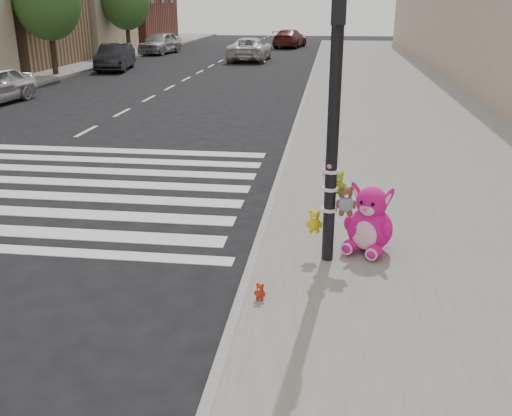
% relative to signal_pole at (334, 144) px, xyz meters
% --- Properties ---
extents(ground, '(120.00, 120.00, 0.00)m').
position_rel_signal_pole_xyz_m(ground, '(-2.62, -1.81, -1.81)').
color(ground, black).
rests_on(ground, ground).
extents(sidewalk_near, '(7.00, 80.00, 0.14)m').
position_rel_signal_pole_xyz_m(sidewalk_near, '(2.38, 8.19, -1.74)').
color(sidewalk_near, slate).
rests_on(sidewalk_near, ground).
extents(curb_edge, '(0.12, 80.00, 0.15)m').
position_rel_signal_pole_xyz_m(curb_edge, '(-1.07, 8.19, -1.74)').
color(curb_edge, gray).
rests_on(curb_edge, ground).
extents(signal_pole, '(0.68, 0.49, 4.00)m').
position_rel_signal_pole_xyz_m(signal_pole, '(0.00, 0.00, 0.00)').
color(signal_pole, black).
rests_on(signal_pole, sidewalk_near).
extents(tree_far_b, '(3.20, 3.20, 5.44)m').
position_rel_signal_pole_xyz_m(tree_far_b, '(-13.82, 20.19, 1.84)').
color(tree_far_b, '#382619').
rests_on(tree_far_b, sidewalk_far).
extents(tree_far_c, '(3.20, 3.20, 5.44)m').
position_rel_signal_pole_xyz_m(tree_far_c, '(-13.82, 31.19, 1.84)').
color(tree_far_c, '#382619').
rests_on(tree_far_c, sidewalk_far).
extents(pink_bunny, '(0.86, 0.93, 1.03)m').
position_rel_signal_pole_xyz_m(pink_bunny, '(0.57, 0.36, -1.25)').
color(pink_bunny, '#DE1285').
rests_on(pink_bunny, sidewalk_near).
extents(red_teddy, '(0.17, 0.14, 0.22)m').
position_rel_signal_pole_xyz_m(red_teddy, '(-0.82, -1.31, -1.56)').
color(red_teddy, red).
rests_on(red_teddy, sidewalk_near).
extents(car_dark_far, '(2.16, 4.47, 1.41)m').
position_rel_signal_pole_xyz_m(car_dark_far, '(-11.88, 23.43, -1.10)').
color(car_dark_far, black).
rests_on(car_dark_far, ground).
extents(car_white_near, '(2.41, 5.16, 1.43)m').
position_rel_signal_pole_xyz_m(car_white_near, '(-5.30, 29.71, -1.09)').
color(car_white_near, silver).
rests_on(car_white_near, ground).
extents(car_maroon_near, '(2.77, 5.18, 1.43)m').
position_rel_signal_pole_xyz_m(car_maroon_near, '(-3.62, 41.04, -1.09)').
color(car_maroon_near, '#551D18').
rests_on(car_maroon_near, ground).
extents(car_silver_deep, '(2.49, 4.70, 1.52)m').
position_rel_signal_pole_xyz_m(car_silver_deep, '(-12.42, 33.90, -1.05)').
color(car_silver_deep, '#ADADB2').
rests_on(car_silver_deep, ground).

